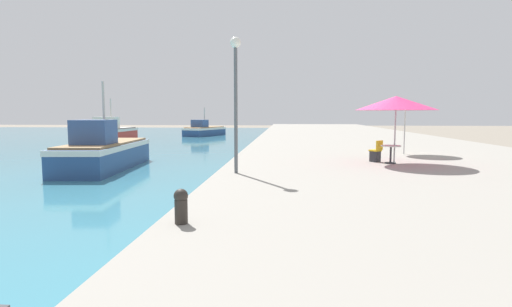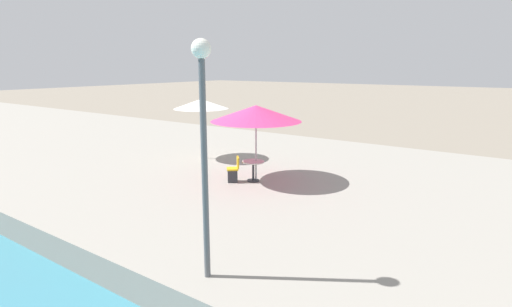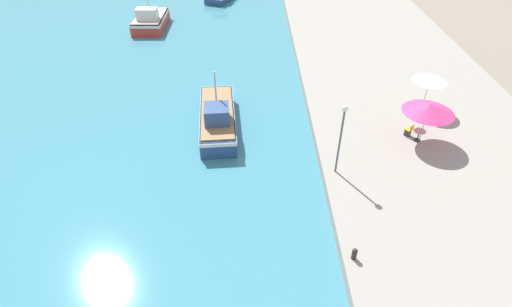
{
  "view_description": "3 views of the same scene",
  "coord_description": "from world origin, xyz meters",
  "px_view_note": "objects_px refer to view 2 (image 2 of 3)",
  "views": [
    {
      "loc": [
        2.42,
        3.54,
        2.81
      ],
      "look_at": [
        1.5,
        15.76,
        1.59
      ],
      "focal_mm": 28.0,
      "sensor_mm": 36.0,
      "label": 1
    },
    {
      "loc": [
        -4.64,
        12.06,
        4.88
      ],
      "look_at": [
        6.83,
        20.06,
        1.79
      ],
      "focal_mm": 28.0,
      "sensor_mm": 36.0,
      "label": 2
    },
    {
      "loc": [
        -4.27,
        -1.17,
        16.21
      ],
      "look_at": [
        -4.0,
        18.0,
        1.39
      ],
      "focal_mm": 28.0,
      "sensor_mm": 36.0,
      "label": 3
    }
  ],
  "objects_px": {
    "cafe_table": "(253,167)",
    "lamppost": "(203,122)",
    "cafe_umbrella_white": "(201,104)",
    "cafe_umbrella_pink": "(256,113)",
    "cafe_chair_left": "(233,173)"
  },
  "relations": [
    {
      "from": "cafe_table",
      "to": "lamppost",
      "type": "distance_m",
      "value": 7.2
    },
    {
      "from": "cafe_umbrella_white",
      "to": "cafe_table",
      "type": "xyz_separation_m",
      "value": [
        -1.67,
        -3.98,
        -1.91
      ]
    },
    {
      "from": "cafe_table",
      "to": "cafe_umbrella_white",
      "type": "bearing_deg",
      "value": 67.22
    },
    {
      "from": "cafe_table",
      "to": "lamppost",
      "type": "height_order",
      "value": "lamppost"
    },
    {
      "from": "cafe_umbrella_white",
      "to": "cafe_chair_left",
      "type": "relative_size",
      "value": 2.92
    },
    {
      "from": "cafe_umbrella_white",
      "to": "cafe_umbrella_pink",
      "type": "bearing_deg",
      "value": -110.97
    },
    {
      "from": "cafe_umbrella_pink",
      "to": "cafe_chair_left",
      "type": "relative_size",
      "value": 3.54
    },
    {
      "from": "cafe_umbrella_pink",
      "to": "lamppost",
      "type": "bearing_deg",
      "value": -153.2
    },
    {
      "from": "cafe_chair_left",
      "to": "lamppost",
      "type": "height_order",
      "value": "lamppost"
    },
    {
      "from": "cafe_table",
      "to": "cafe_chair_left",
      "type": "relative_size",
      "value": 0.88
    },
    {
      "from": "lamppost",
      "to": "cafe_umbrella_pink",
      "type": "bearing_deg",
      "value": 26.8
    },
    {
      "from": "cafe_umbrella_white",
      "to": "lamppost",
      "type": "bearing_deg",
      "value": -137.13
    },
    {
      "from": "cafe_umbrella_pink",
      "to": "lamppost",
      "type": "distance_m",
      "value": 6.87
    },
    {
      "from": "cafe_umbrella_white",
      "to": "cafe_chair_left",
      "type": "distance_m",
      "value": 4.57
    },
    {
      "from": "cafe_umbrella_white",
      "to": "cafe_table",
      "type": "distance_m",
      "value": 4.72
    }
  ]
}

